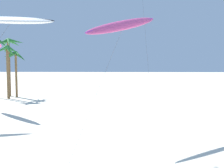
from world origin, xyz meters
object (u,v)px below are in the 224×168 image
Objects in this scene: palm_tree_3 at (16,59)px; flying_kite_7 at (123,25)px; flying_kite_5 at (12,20)px; palm_tree_0 at (9,50)px; palm_tree_1 at (7,56)px.

flying_kite_7 reaches higher than palm_tree_3.
palm_tree_3 is 0.83× the size of flying_kite_5.
flying_kite_7 is at bearing 38.13° from flying_kite_5.
palm_tree_3 is (1.46, -1.06, -1.46)m from palm_tree_0.
flying_kite_5 is at bearing -141.87° from flying_kite_7.
flying_kite_5 reaches higher than palm_tree_1.
palm_tree_0 reaches higher than palm_tree_1.
palm_tree_0 is 1.16× the size of palm_tree_1.
palm_tree_3 is 26.64m from flying_kite_7.
palm_tree_1 is at bearing -105.79° from palm_tree_3.
palm_tree_0 is 0.82× the size of flying_kite_7.
palm_tree_0 is 1.07× the size of flying_kite_5.
palm_tree_3 is (0.55, 1.94, -0.41)m from palm_tree_1.
palm_tree_0 is at bearing 130.40° from flying_kite_7.
flying_kite_5 is (11.20, -27.11, 0.76)m from palm_tree_0.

